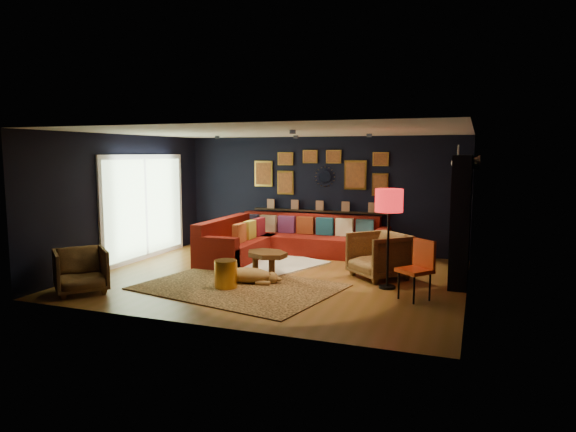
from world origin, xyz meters
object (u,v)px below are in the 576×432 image
(pouf, at_px, (240,251))
(orange_chair, at_px, (419,264))
(armchair_right, at_px, (379,253))
(dog, at_px, (248,272))
(sectional, at_px, (281,242))
(coffee_table, at_px, (267,256))
(gold_stool, at_px, (226,274))
(armchair_left, at_px, (81,269))
(floor_lamp, at_px, (389,205))

(pouf, xyz_separation_m, orange_chair, (3.81, -1.65, 0.35))
(armchair_right, xyz_separation_m, dog, (-2.04, -1.18, -0.25))
(sectional, relative_size, pouf, 6.74)
(sectional, height_order, coffee_table, sectional)
(gold_stool, distance_m, orange_chair, 3.10)
(coffee_table, distance_m, dog, 0.61)
(armchair_left, xyz_separation_m, orange_chair, (5.10, 1.52, 0.15))
(coffee_table, distance_m, armchair_right, 2.01)
(coffee_table, xyz_separation_m, orange_chair, (2.73, -0.53, 0.17))
(coffee_table, relative_size, armchair_right, 1.15)
(gold_stool, bearing_deg, coffee_table, 72.21)
(armchair_left, relative_size, orange_chair, 0.86)
(coffee_table, distance_m, floor_lamp, 2.41)
(pouf, distance_m, armchair_right, 3.05)
(armchair_left, distance_m, gold_stool, 2.31)
(armchair_right, relative_size, floor_lamp, 0.55)
(armchair_left, xyz_separation_m, floor_lamp, (4.55, 2.00, 1.00))
(sectional, xyz_separation_m, gold_stool, (0.11, -2.81, -0.08))
(sectional, xyz_separation_m, dog, (0.32, -2.38, -0.13))
(sectional, bearing_deg, floor_lamp, -35.39)
(sectional, distance_m, pouf, 0.95)
(coffee_table, bearing_deg, pouf, 133.79)
(coffee_table, distance_m, gold_stool, 1.05)
(coffee_table, bearing_deg, floor_lamp, -1.13)
(armchair_left, height_order, floor_lamp, floor_lamp)
(sectional, relative_size, orange_chair, 3.70)
(armchair_right, distance_m, gold_stool, 2.76)
(gold_stool, bearing_deg, pouf, 109.68)
(sectional, height_order, armchair_left, sectional)
(coffee_table, xyz_separation_m, gold_stool, (-0.32, -0.99, -0.14))
(armchair_right, bearing_deg, dog, -106.41)
(orange_chair, height_order, floor_lamp, floor_lamp)
(armchair_right, height_order, gold_stool, armchair_right)
(pouf, relative_size, gold_stool, 1.06)
(armchair_left, relative_size, floor_lamp, 0.48)
(orange_chair, bearing_deg, coffee_table, -151.82)
(dog, bearing_deg, floor_lamp, 3.74)
(armchair_left, bearing_deg, sectional, 14.25)
(sectional, distance_m, orange_chair, 3.94)
(pouf, distance_m, gold_stool, 2.25)
(coffee_table, relative_size, armchair_left, 1.32)
(floor_lamp, bearing_deg, pouf, 160.34)
(orange_chair, distance_m, dog, 2.87)
(sectional, bearing_deg, coffee_table, -76.59)
(coffee_table, relative_size, floor_lamp, 0.63)
(armchair_left, bearing_deg, gold_stool, -21.99)
(pouf, xyz_separation_m, armchair_right, (2.99, -0.51, 0.25))
(pouf, relative_size, armchair_left, 0.64)
(floor_lamp, distance_m, dog, 2.65)
(gold_stool, bearing_deg, floor_lamp, 20.79)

